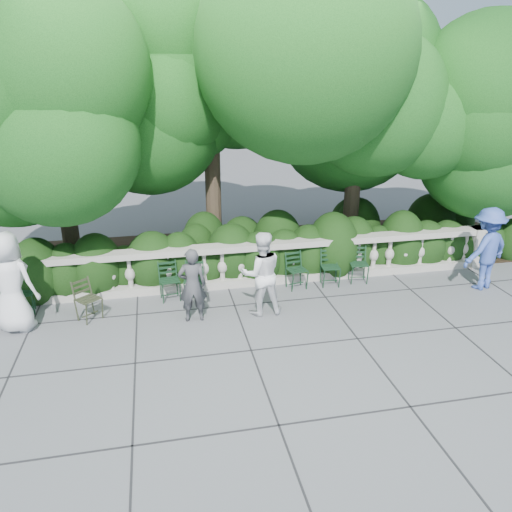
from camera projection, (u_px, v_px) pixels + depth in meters
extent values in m
plane|color=#54555C|center=(266.00, 321.00, 9.81)|extent=(90.00, 90.00, 0.00)
cube|color=#9E998E|center=(249.00, 281.00, 11.42)|extent=(12.00, 0.32, 0.18)
cube|color=#9E998E|center=(249.00, 246.00, 11.12)|extent=(12.00, 0.36, 0.14)
cube|color=#9E998E|center=(477.00, 247.00, 12.37)|extent=(0.44, 0.44, 1.00)
cylinder|color=#3F3023|center=(68.00, 216.00, 11.66)|extent=(0.40, 0.40, 2.80)
ellipsoid|color=#103D12|center=(50.00, 118.00, 10.44)|extent=(5.28, 5.28, 3.96)
cylinder|color=#3F3023|center=(213.00, 191.00, 12.76)|extent=(0.40, 0.40, 3.40)
ellipsoid|color=#103D12|center=(212.00, 78.00, 11.30)|extent=(6.24, 6.24, 4.68)
cylinder|color=#3F3023|center=(352.00, 198.00, 12.86)|extent=(0.40, 0.40, 3.00)
ellipsoid|color=#103D12|center=(366.00, 102.00, 11.57)|extent=(5.52, 5.52, 4.14)
cylinder|color=#3F3023|center=(445.00, 195.00, 13.95)|extent=(0.40, 0.40, 2.60)
ellipsoid|color=#103D12|center=(465.00, 120.00, 12.83)|extent=(4.80, 4.80, 3.60)
imported|color=white|center=(10.00, 283.00, 9.17)|extent=(1.11, 0.92, 1.95)
imported|color=#3D3E42|center=(192.00, 285.00, 9.61)|extent=(0.55, 0.36, 1.50)
imported|color=white|center=(261.00, 273.00, 9.86)|extent=(0.84, 0.66, 1.72)
imported|color=#3953AB|center=(486.00, 249.00, 10.97)|extent=(1.36, 1.04, 1.86)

